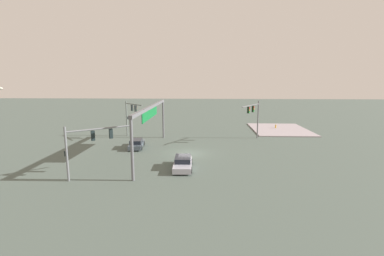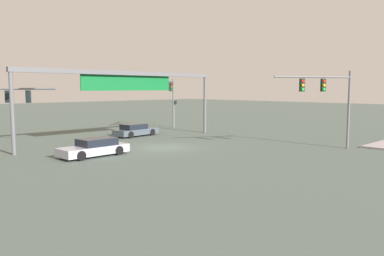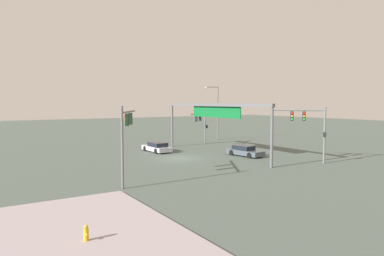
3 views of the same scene
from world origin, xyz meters
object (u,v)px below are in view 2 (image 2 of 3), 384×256
(traffic_signal_cross_street, at_px, (328,94))
(sedan_car_approaching, at_px, (94,148))
(traffic_signal_opposite_side, at_px, (172,94))
(sedan_car_waiting_far, at_px, (135,130))
(traffic_signal_near_corner, at_px, (1,102))

(traffic_signal_cross_street, distance_m, sedan_car_approaching, 17.45)
(traffic_signal_opposite_side, distance_m, sedan_car_approaching, 18.61)
(traffic_signal_cross_street, height_order, sedan_car_approaching, traffic_signal_cross_street)
(sedan_car_approaching, xyz_separation_m, sedan_car_waiting_far, (8.49, 6.99, -0.00))
(traffic_signal_near_corner, height_order, traffic_signal_cross_street, traffic_signal_cross_street)
(traffic_signal_cross_street, relative_size, sedan_car_approaching, 1.24)
(traffic_signal_near_corner, bearing_deg, sedan_car_waiting_far, 43.58)
(traffic_signal_opposite_side, relative_size, sedan_car_waiting_far, 1.22)
(traffic_signal_cross_street, xyz_separation_m, sedan_car_approaching, (-14.05, 9.68, -3.63))
(traffic_signal_opposite_side, height_order, sedan_car_approaching, traffic_signal_opposite_side)
(traffic_signal_cross_street, xyz_separation_m, sedan_car_waiting_far, (-5.56, 16.67, -3.63))
(traffic_signal_opposite_side, relative_size, traffic_signal_cross_street, 0.96)
(sedan_car_waiting_far, bearing_deg, traffic_signal_near_corner, 165.28)
(sedan_car_waiting_far, bearing_deg, traffic_signal_cross_street, -77.63)
(traffic_signal_opposite_side, height_order, sedan_car_waiting_far, traffic_signal_opposite_side)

